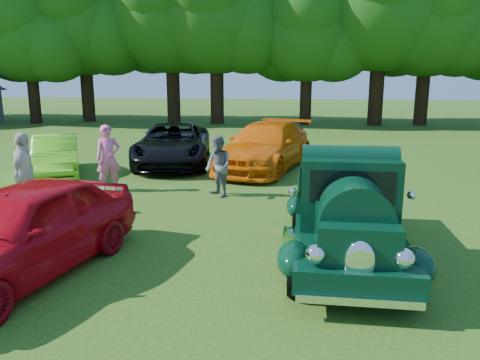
# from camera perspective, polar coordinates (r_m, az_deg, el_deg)

# --- Properties ---
(ground) EXTENTS (120.00, 120.00, 0.00)m
(ground) POSITION_cam_1_polar(r_m,az_deg,el_deg) (8.16, 0.65, -10.74)
(ground) COLOR #244D12
(ground) RESTS_ON ground
(hero_pickup) EXTENTS (2.27, 4.87, 1.90)m
(hero_pickup) POSITION_cam_1_polar(r_m,az_deg,el_deg) (8.58, 12.76, -4.03)
(hero_pickup) COLOR black
(hero_pickup) RESTS_ON ground
(red_convertible) EXTENTS (2.65, 4.85, 1.56)m
(red_convertible) POSITION_cam_1_polar(r_m,az_deg,el_deg) (8.44, -25.04, -5.53)
(red_convertible) COLOR #B20714
(red_convertible) RESTS_ON ground
(back_car_lime) EXTENTS (3.06, 4.18, 1.31)m
(back_car_lime) POSITION_cam_1_polar(r_m,az_deg,el_deg) (16.63, -21.53, 2.81)
(back_car_lime) COLOR #5FD11B
(back_car_lime) RESTS_ON ground
(back_car_black) EXTENTS (3.48, 5.88, 1.53)m
(back_car_black) POSITION_cam_1_polar(r_m,az_deg,el_deg) (17.44, -8.13, 4.35)
(back_car_black) COLOR black
(back_car_black) RESTS_ON ground
(back_car_orange) EXTENTS (3.56, 5.94, 1.61)m
(back_car_orange) POSITION_cam_1_polar(r_m,az_deg,el_deg) (16.43, 3.10, 4.09)
(back_car_orange) COLOR #E46308
(back_car_orange) RESTS_ON ground
(spectator_pink) EXTENTS (0.82, 0.77, 1.89)m
(spectator_pink) POSITION_cam_1_polar(r_m,az_deg,el_deg) (13.77, -15.75, 2.57)
(spectator_pink) COLOR #E45D97
(spectator_pink) RESTS_ON ground
(spectator_grey) EXTENTS (1.01, 1.02, 1.66)m
(spectator_grey) POSITION_cam_1_polar(r_m,az_deg,el_deg) (12.67, -2.67, 1.65)
(spectator_grey) COLOR slate
(spectator_grey) RESTS_ON ground
(spectator_white) EXTENTS (0.76, 1.23, 1.95)m
(spectator_white) POSITION_cam_1_polar(r_m,az_deg,el_deg) (12.14, -24.80, 0.71)
(spectator_white) COLOR beige
(spectator_white) RESTS_ON ground
(tree_line) EXTENTS (63.73, 10.32, 12.31)m
(tree_line) POSITION_cam_1_polar(r_m,az_deg,el_deg) (32.04, 6.27, 19.72)
(tree_line) COLOR #311E10
(tree_line) RESTS_ON ground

